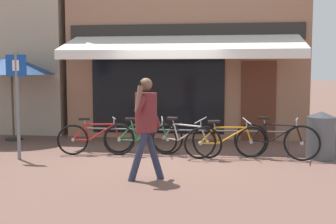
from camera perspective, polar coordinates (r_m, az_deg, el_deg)
ground_plane at (r=8.98m, az=-0.82°, el=-6.24°), size 160.00×160.00×0.00m
shop_front at (r=12.90m, az=2.84°, el=11.48°), size 6.59×4.61×6.36m
neighbour_building at (r=15.29m, az=-21.81°, el=9.89°), size 5.70×4.00×6.19m
bike_rack_rail at (r=9.21m, az=2.27°, el=-2.87°), size 4.50×0.04×0.57m
bicycle_red at (r=9.49m, az=-9.71°, el=-3.44°), size 1.60×0.75×0.81m
bicycle_green at (r=9.24m, az=-3.40°, el=-3.58°), size 1.74×0.52×0.83m
bicycle_silver at (r=9.14m, az=2.23°, el=-3.64°), size 1.68×0.91×0.87m
bicycle_orange at (r=8.94m, az=7.81°, el=-3.95°), size 1.76×0.64×0.85m
bicycle_black at (r=9.08m, az=14.39°, el=-3.74°), size 1.74×0.58×0.88m
pedestrian_adult at (r=7.05m, az=-3.01°, el=-0.75°), size 0.59×0.64×1.74m
litter_bin at (r=9.36m, az=19.98°, el=-2.98°), size 0.59×0.59×1.00m
parking_sign at (r=9.19m, az=-19.76°, el=2.35°), size 0.44×0.07×2.23m
cafe_parasol at (r=11.85m, az=-20.47°, el=5.96°), size 2.27×2.27×2.26m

